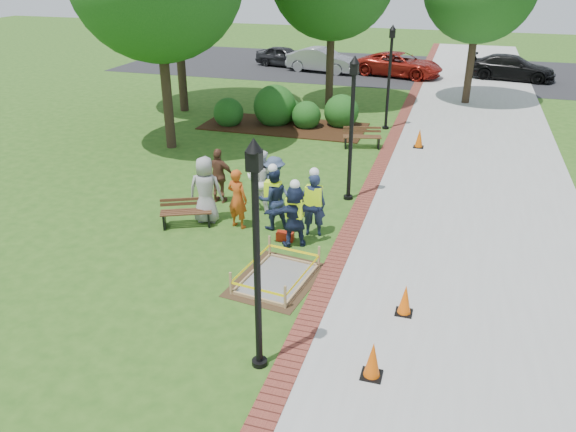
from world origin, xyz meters
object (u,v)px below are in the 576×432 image
(wet_concrete_pad, at_px, (277,271))
(hivis_worker_b, at_px, (314,202))
(hivis_worker_a, at_px, (295,213))
(hivis_worker_c, at_px, (273,197))
(lamp_near, at_px, (256,243))
(bench_near, at_px, (187,218))
(cone_front, at_px, (373,361))

(wet_concrete_pad, distance_m, hivis_worker_b, 2.58)
(hivis_worker_a, xyz_separation_m, hivis_worker_c, (-0.84, 0.80, 0.02))
(wet_concrete_pad, relative_size, lamp_near, 0.59)
(bench_near, bearing_deg, lamp_near, -51.57)
(bench_near, distance_m, lamp_near, 6.58)
(wet_concrete_pad, height_order, hivis_worker_b, hivis_worker_b)
(wet_concrete_pad, height_order, bench_near, bench_near)
(wet_concrete_pad, xyz_separation_m, cone_front, (2.60, -2.59, 0.12))
(bench_near, bearing_deg, hivis_worker_a, -3.94)
(cone_front, distance_m, lamp_near, 2.93)
(hivis_worker_c, bearing_deg, wet_concrete_pad, -69.95)
(bench_near, xyz_separation_m, cone_front, (5.83, -4.57, 0.12))
(lamp_near, bearing_deg, wet_concrete_pad, 101.98)
(bench_near, bearing_deg, hivis_worker_c, 14.29)
(lamp_near, height_order, hivis_worker_b, lamp_near)
(bench_near, xyz_separation_m, hivis_worker_a, (3.14, -0.22, 0.66))
(wet_concrete_pad, distance_m, hivis_worker_c, 2.81)
(bench_near, bearing_deg, hivis_worker_b, 8.25)
(cone_front, distance_m, hivis_worker_a, 5.15)
(wet_concrete_pad, bearing_deg, lamp_near, -78.02)
(wet_concrete_pad, xyz_separation_m, hivis_worker_b, (0.20, 2.48, 0.70))
(wet_concrete_pad, relative_size, hivis_worker_b, 1.33)
(cone_front, bearing_deg, bench_near, 141.89)
(hivis_worker_b, distance_m, hivis_worker_c, 1.14)
(cone_front, xyz_separation_m, hivis_worker_a, (-2.69, 4.36, 0.54))
(lamp_near, relative_size, hivis_worker_c, 2.32)
(wet_concrete_pad, distance_m, cone_front, 3.67)
(wet_concrete_pad, xyz_separation_m, hivis_worker_a, (-0.10, 1.77, 0.66))
(hivis_worker_a, relative_size, hivis_worker_c, 0.98)
(hivis_worker_c, bearing_deg, bench_near, -165.71)
(cone_front, bearing_deg, lamp_near, -172.32)
(cone_front, xyz_separation_m, hivis_worker_c, (-3.53, 5.16, 0.56))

